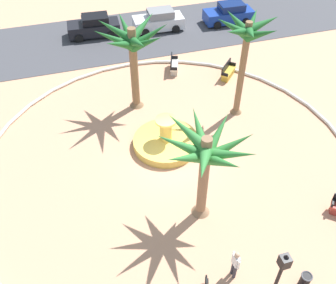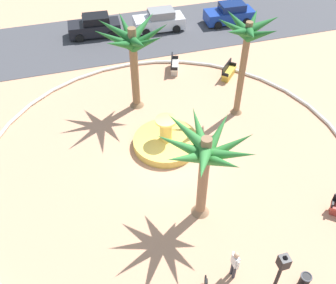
# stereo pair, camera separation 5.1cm
# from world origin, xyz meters

# --- Properties ---
(ground_plane) EXTENTS (80.00, 80.00, 0.00)m
(ground_plane) POSITION_xyz_m (0.00, 0.00, 0.00)
(ground_plane) COLOR tan
(plaza_curb) EXTENTS (19.89, 19.89, 0.20)m
(plaza_curb) POSITION_xyz_m (0.00, 0.00, 0.10)
(plaza_curb) COLOR silver
(plaza_curb) RESTS_ON ground
(street_asphalt) EXTENTS (48.00, 8.00, 0.03)m
(street_asphalt) POSITION_xyz_m (0.00, 14.35, 0.01)
(street_asphalt) COLOR #424247
(street_asphalt) RESTS_ON ground
(fountain) EXTENTS (3.63, 3.63, 1.86)m
(fountain) POSITION_xyz_m (0.18, 1.17, 0.29)
(fountain) COLOR gold
(fountain) RESTS_ON ground
(palm_tree_near_fountain) EXTENTS (4.06, 4.17, 4.93)m
(palm_tree_near_fountain) POSITION_xyz_m (0.42, -3.67, 3.77)
(palm_tree_near_fountain) COLOR #8E6B4C
(palm_tree_near_fountain) RESTS_ON ground
(palm_tree_by_curb) EXTENTS (4.25, 4.45, 5.44)m
(palm_tree_by_curb) POSITION_xyz_m (-0.54, 5.21, 4.13)
(palm_tree_by_curb) COLOR brown
(palm_tree_by_curb) RESTS_ON ground
(palm_tree_mid_plaza) EXTENTS (3.53, 3.52, 6.14)m
(palm_tree_mid_plaza) POSITION_xyz_m (5.10, 2.75, 4.84)
(palm_tree_mid_plaza) COLOR brown
(palm_tree_mid_plaza) RESTS_ON ground
(bench_west) EXTENTS (1.00, 1.68, 1.00)m
(bench_west) POSITION_xyz_m (2.91, 8.33, 0.35)
(bench_west) COLOR beige
(bench_west) RESTS_ON ground
(bench_north) EXTENTS (1.47, 1.50, 1.00)m
(bench_north) POSITION_xyz_m (6.20, 6.51, 0.35)
(bench_north) COLOR gold
(bench_north) RESTS_ON ground
(trash_bin) EXTENTS (0.46, 0.46, 0.73)m
(trash_bin) POSITION_xyz_m (3.10, -8.25, 0.39)
(trash_bin) COLOR black
(trash_bin) RESTS_ON ground
(person_cyclist_helmet) EXTENTS (0.22, 0.53, 1.63)m
(person_cyclist_helmet) POSITION_xyz_m (0.58, -7.03, 0.91)
(person_cyclist_helmet) COLOR #33333D
(person_cyclist_helmet) RESTS_ON ground
(parked_car_leftmost) EXTENTS (4.11, 2.14, 1.67)m
(parked_car_leftmost) POSITION_xyz_m (-1.57, 15.03, 0.78)
(parked_car_leftmost) COLOR black
(parked_car_leftmost) RESTS_ON ground
(parked_car_second) EXTENTS (4.07, 2.05, 1.67)m
(parked_car_second) POSITION_xyz_m (3.58, 14.53, 0.78)
(parked_car_second) COLOR silver
(parked_car_second) RESTS_ON ground
(parked_car_third) EXTENTS (4.06, 2.04, 1.67)m
(parked_car_third) POSITION_xyz_m (9.51, 14.07, 0.78)
(parked_car_third) COLOR navy
(parked_car_third) RESTS_ON ground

